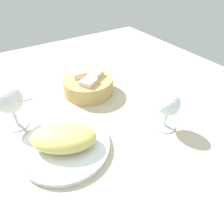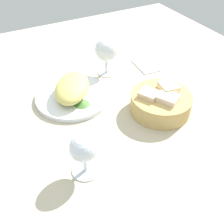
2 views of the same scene
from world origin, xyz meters
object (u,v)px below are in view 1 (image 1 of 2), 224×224
(plate, at_px, (65,146))
(wine_glass_far, at_px, (9,102))
(wine_glass_near, at_px, (168,107))
(folded_napkin, at_px, (15,97))
(bread_basket, at_px, (88,84))

(plate, relative_size, wine_glass_far, 1.80)
(wine_glass_near, distance_m, folded_napkin, 0.53)
(plate, xyz_separation_m, wine_glass_far, (-0.08, 0.16, 0.08))
(wine_glass_near, distance_m, wine_glass_far, 0.44)
(wine_glass_far, xyz_separation_m, folded_napkin, (0.02, 0.15, -0.08))
(plate, xyz_separation_m, wine_glass_near, (0.28, -0.08, 0.07))
(wine_glass_near, bearing_deg, plate, 164.22)
(plate, height_order, wine_glass_near, wine_glass_near)
(plate, distance_m, wine_glass_near, 0.30)
(bread_basket, bearing_deg, wine_glass_far, -170.07)
(wine_glass_near, bearing_deg, bread_basket, 109.41)
(plate, distance_m, bread_basket, 0.28)
(bread_basket, height_order, folded_napkin, bread_basket)
(wine_glass_far, bearing_deg, bread_basket, 9.93)
(plate, relative_size, bread_basket, 1.32)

